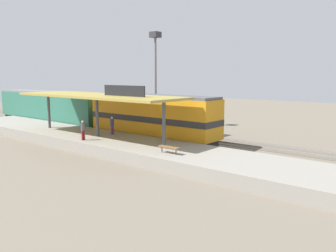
% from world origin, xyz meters
% --- Properties ---
extents(ground_plane, '(120.00, 120.00, 0.00)m').
position_xyz_m(ground_plane, '(2.00, 0.00, 0.00)').
color(ground_plane, '#706656').
extents(track_near, '(3.20, 110.00, 0.16)m').
position_xyz_m(track_near, '(0.00, 0.00, 0.03)').
color(track_near, '#5F5649').
rests_on(track_near, ground).
extents(track_far, '(3.20, 110.00, 0.16)m').
position_xyz_m(track_far, '(4.60, 0.00, 0.03)').
color(track_far, '#5F5649').
rests_on(track_far, ground).
extents(platform, '(6.00, 44.00, 0.90)m').
position_xyz_m(platform, '(-4.60, 0.00, 0.45)').
color(platform, gray).
rests_on(platform, ground).
extents(station_canopy, '(5.20, 18.00, 4.70)m').
position_xyz_m(station_canopy, '(-4.60, -0.09, 4.53)').
color(station_canopy, '#47474C').
rests_on(station_canopy, platform).
extents(platform_bench, '(0.44, 1.70, 0.50)m').
position_xyz_m(platform_bench, '(-6.00, -9.65, 1.34)').
color(platform_bench, '#333338').
rests_on(platform_bench, platform).
extents(locomotive, '(2.93, 14.43, 4.44)m').
position_xyz_m(locomotive, '(0.00, -2.55, 2.41)').
color(locomotive, '#28282D').
rests_on(locomotive, track_near).
extents(passenger_carriage_single, '(2.90, 20.00, 4.24)m').
position_xyz_m(passenger_carriage_single, '(0.00, 15.45, 2.31)').
color(passenger_carriage_single, '#28282D').
rests_on(passenger_carriage_single, track_near).
extents(freight_car, '(2.80, 12.00, 3.54)m').
position_xyz_m(freight_car, '(4.60, 1.30, 1.97)').
color(freight_car, '#28282D').
rests_on(freight_car, track_far).
extents(light_mast, '(1.10, 1.10, 11.70)m').
position_xyz_m(light_mast, '(7.80, 3.87, 8.40)').
color(light_mast, slate).
rests_on(light_mast, ground).
extents(person_waiting, '(0.34, 0.34, 1.71)m').
position_xyz_m(person_waiting, '(-6.72, -0.69, 1.85)').
color(person_waiting, maroon).
rests_on(person_waiting, platform).
extents(person_walking, '(0.34, 0.34, 1.71)m').
position_xyz_m(person_walking, '(-3.23, -0.46, 1.85)').
color(person_walking, '#663375').
rests_on(person_walking, platform).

